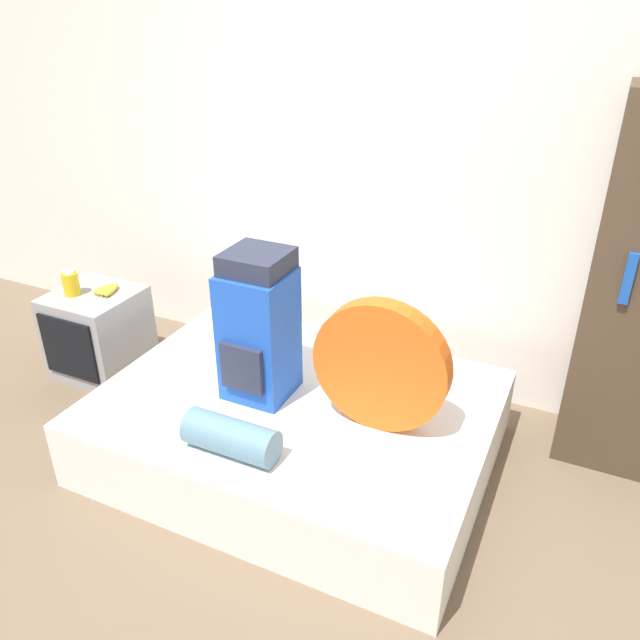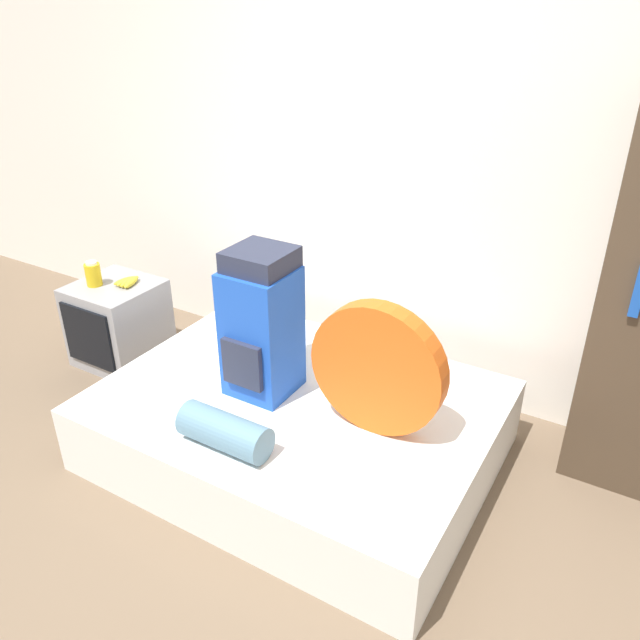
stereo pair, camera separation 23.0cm
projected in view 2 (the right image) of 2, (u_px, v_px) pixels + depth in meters
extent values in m
plane|color=brown|center=(216.00, 568.00, 2.56)|extent=(16.00, 16.00, 0.00)
cube|color=white|center=(408.00, 163.00, 3.28)|extent=(8.00, 0.05, 2.60)
cube|color=white|center=(298.00, 425.00, 3.12)|extent=(1.86, 1.39, 0.36)
cube|color=blue|center=(262.00, 332.00, 2.95)|extent=(0.30, 0.30, 0.63)
cube|color=#282D42|center=(260.00, 259.00, 2.79)|extent=(0.28, 0.28, 0.10)
cube|color=#282D42|center=(242.00, 365.00, 2.87)|extent=(0.21, 0.03, 0.23)
cylinder|color=#E05B19|center=(378.00, 369.00, 2.68)|extent=(0.61, 0.10, 0.61)
cylinder|color=#5B849E|center=(225.00, 431.00, 2.66)|extent=(0.41, 0.16, 0.16)
cube|color=#939399|center=(119.00, 323.00, 3.91)|extent=(0.49, 0.48, 0.52)
cube|color=black|center=(88.00, 337.00, 3.72)|extent=(0.39, 0.02, 0.38)
cylinder|color=gold|center=(93.00, 275.00, 3.75)|extent=(0.09, 0.09, 0.14)
cylinder|color=white|center=(91.00, 263.00, 3.72)|extent=(0.06, 0.06, 0.02)
ellipsoid|color=yellow|center=(126.00, 281.00, 3.80)|extent=(0.09, 0.17, 0.04)
ellipsoid|color=yellow|center=(128.00, 281.00, 3.79)|extent=(0.06, 0.16, 0.04)
ellipsoid|color=yellow|center=(130.00, 282.00, 3.78)|extent=(0.06, 0.16, 0.04)
ellipsoid|color=yellow|center=(131.00, 282.00, 3.78)|extent=(0.09, 0.17, 0.04)
cube|color=#194CB2|center=(639.00, 291.00, 2.51)|extent=(0.04, 0.02, 0.23)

